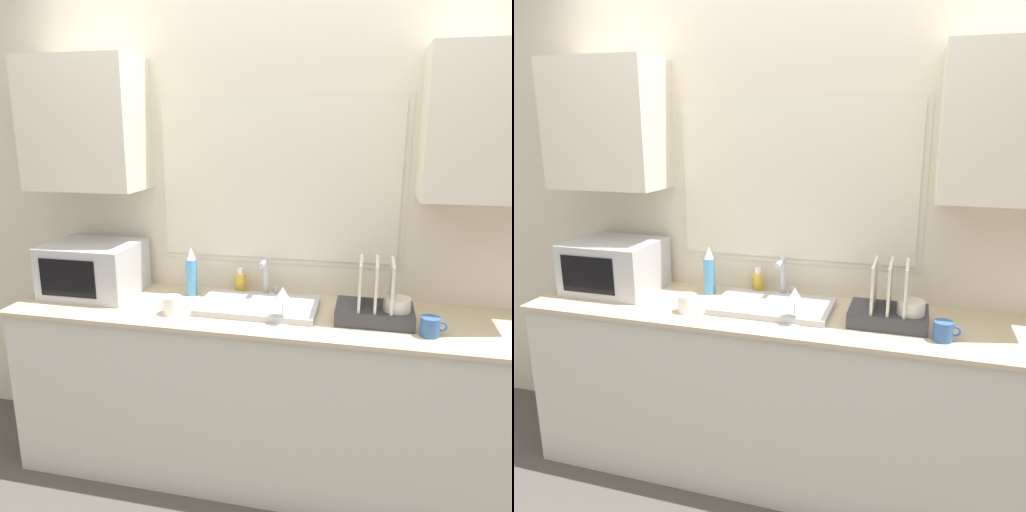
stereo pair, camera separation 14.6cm
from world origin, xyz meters
The scene contains 12 objects.
ground_plane centered at (0.00, 0.00, 0.00)m, with size 12.00×12.00×0.00m, color #4C4742.
countertop centered at (0.00, 0.29, 0.44)m, with size 2.52×0.61×0.89m.
wall_back centered at (0.00, 0.57, 1.40)m, with size 6.00×0.38×2.60m.
sink_basin centered at (-0.04, 0.30, 0.90)m, with size 0.58×0.33×0.03m.
faucet centered at (-0.03, 0.48, 1.01)m, with size 0.08×0.14×0.22m.
microwave centered at (-0.94, 0.35, 1.02)m, with size 0.46×0.39×0.27m.
dish_rack centered at (0.52, 0.28, 0.96)m, with size 0.35×0.24×0.29m.
spray_bottle centered at (-0.43, 0.44, 1.01)m, with size 0.06×0.06×0.26m.
soap_bottle centered at (-0.18, 0.52, 0.95)m, with size 0.06×0.06×0.14m.
mug_near_sink centered at (-0.42, 0.16, 0.93)m, with size 0.12×0.09×0.09m.
wine_glass centered at (0.11, 0.16, 1.02)m, with size 0.08×0.08×0.17m.
mug_by_rack centered at (0.75, 0.15, 0.93)m, with size 0.11×0.08×0.08m.
Camera 2 is at (0.60, -1.90, 1.75)m, focal length 35.00 mm.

